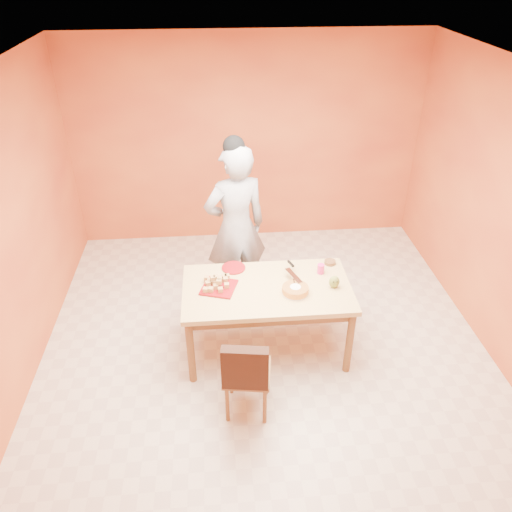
{
  "coord_description": "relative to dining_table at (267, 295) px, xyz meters",
  "views": [
    {
      "loc": [
        -0.43,
        -3.68,
        3.54
      ],
      "look_at": [
        -0.08,
        0.3,
        1.01
      ],
      "focal_mm": 35.0,
      "sensor_mm": 36.0,
      "label": 1
    }
  ],
  "objects": [
    {
      "name": "floor",
      "position": [
        -0.01,
        -0.13,
        -0.67
      ],
      "size": [
        5.0,
        5.0,
        0.0
      ],
      "primitive_type": "plane",
      "color": "beige",
      "rests_on": "ground"
    },
    {
      "name": "ceiling",
      "position": [
        -0.01,
        -0.13,
        2.03
      ],
      "size": [
        5.0,
        5.0,
        0.0
      ],
      "primitive_type": "plane",
      "rotation": [
        3.14,
        0.0,
        0.0
      ],
      "color": "white",
      "rests_on": "wall_back"
    },
    {
      "name": "wall_back",
      "position": [
        -0.01,
        2.37,
        0.68
      ],
      "size": [
        4.5,
        0.0,
        4.5
      ],
      "primitive_type": "plane",
      "rotation": [
        1.57,
        0.0,
        0.0
      ],
      "color": "orange",
      "rests_on": "floor"
    },
    {
      "name": "dining_table",
      "position": [
        0.0,
        0.0,
        0.0
      ],
      "size": [
        1.6,
        0.9,
        0.76
      ],
      "color": "tan",
      "rests_on": "floor"
    },
    {
      "name": "dining_chair",
      "position": [
        -0.25,
        -0.78,
        -0.22
      ],
      "size": [
        0.45,
        0.52,
        0.87
      ],
      "rotation": [
        0.0,
        0.0,
        -0.15
      ],
      "color": "brown",
      "rests_on": "floor"
    },
    {
      "name": "pastry_pile",
      "position": [
        -0.46,
        0.03,
        0.16
      ],
      "size": [
        0.27,
        0.27,
        0.09
      ],
      "primitive_type": null,
      "color": "tan",
      "rests_on": "pastry_platter"
    },
    {
      "name": "person",
      "position": [
        -0.25,
        0.86,
        0.27
      ],
      "size": [
        0.78,
        0.63,
        1.88
      ],
      "primitive_type": "imported",
      "rotation": [
        0.0,
        0.0,
        3.43
      ],
      "color": "#9C9C9F",
      "rests_on": "floor"
    },
    {
      "name": "pastry_platter",
      "position": [
        -0.46,
        0.03,
        0.1
      ],
      "size": [
        0.38,
        0.38,
        0.02
      ],
      "primitive_type": "cube",
      "rotation": [
        0.0,
        0.0,
        -0.31
      ],
      "color": "maroon",
      "rests_on": "dining_table"
    },
    {
      "name": "red_dinner_plate",
      "position": [
        -0.3,
        0.35,
        0.1
      ],
      "size": [
        0.26,
        0.26,
        0.01
      ],
      "primitive_type": "cylinder",
      "rotation": [
        0.0,
        0.0,
        0.1
      ],
      "color": "maroon",
      "rests_on": "dining_table"
    },
    {
      "name": "white_cake_plate",
      "position": [
        0.25,
        -0.11,
        0.1
      ],
      "size": [
        0.3,
        0.3,
        0.01
      ],
      "primitive_type": "cylinder",
      "rotation": [
        0.0,
        0.0,
        -0.22
      ],
      "color": "white",
      "rests_on": "dining_table"
    },
    {
      "name": "sponge_cake",
      "position": [
        0.25,
        -0.11,
        0.13
      ],
      "size": [
        0.29,
        0.29,
        0.06
      ],
      "primitive_type": "cylinder",
      "rotation": [
        0.0,
        0.0,
        -0.19
      ],
      "color": "gold",
      "rests_on": "white_cake_plate"
    },
    {
      "name": "cake_server",
      "position": [
        0.26,
        0.07,
        0.17
      ],
      "size": [
        0.14,
        0.27,
        0.01
      ],
      "primitive_type": "cube",
      "rotation": [
        0.0,
        0.0,
        0.35
      ],
      "color": "silver",
      "rests_on": "sponge_cake"
    },
    {
      "name": "egg_ornament",
      "position": [
        0.63,
        -0.06,
        0.16
      ],
      "size": [
        0.12,
        0.11,
        0.13
      ],
      "primitive_type": "ellipsoid",
      "rotation": [
        0.0,
        0.0,
        0.38
      ],
      "color": "olive",
      "rests_on": "dining_table"
    },
    {
      "name": "magenta_glass",
      "position": [
        0.55,
        0.19,
        0.14
      ],
      "size": [
        0.09,
        0.09,
        0.1
      ],
      "primitive_type": "cylinder",
      "rotation": [
        0.0,
        0.0,
        -0.32
      ],
      "color": "#DC2173",
      "rests_on": "dining_table"
    },
    {
      "name": "checker_tin",
      "position": [
        0.68,
        0.35,
        0.11
      ],
      "size": [
        0.13,
        0.13,
        0.03
      ],
      "primitive_type": "cylinder",
      "rotation": [
        0.0,
        0.0,
        0.16
      ],
      "color": "#38220F",
      "rests_on": "dining_table"
    }
  ]
}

